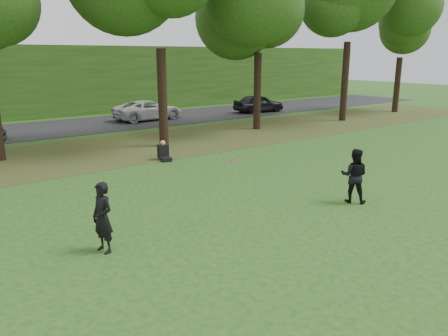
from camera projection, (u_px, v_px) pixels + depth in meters
The scene contains 9 objects.
ground at pixel (280, 260), 9.47m from camera, with size 120.00×120.00×0.00m, color #1F4716.
leaf_litter at pixel (78, 154), 19.56m from camera, with size 60.00×7.00×0.01m, color #473419.
street at pixel (32, 130), 25.77m from camera, with size 70.00×7.00×0.02m, color black.
far_hedge at pixel (6, 82), 29.80m from camera, with size 70.00×3.00×5.00m, color #204814.
player_left at pixel (103, 218), 9.71m from camera, with size 0.59×0.39×1.63m, color black.
player_right at pixel (354, 176), 13.06m from camera, with size 0.80×0.62×1.64m, color black.
parked_cars at pixel (32, 122), 24.46m from camera, with size 39.83×3.80×1.40m.
frisbee at pixel (235, 161), 11.09m from camera, with size 0.29×0.28×0.11m.
seated_person at pixel (164, 153), 18.48m from camera, with size 0.53×0.79×0.83m.
Camera 1 is at (-6.15, -6.22, 4.33)m, focal length 35.00 mm.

